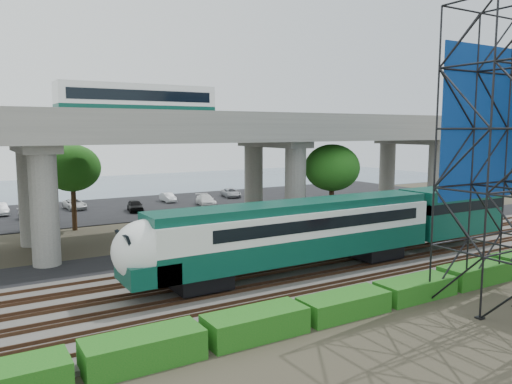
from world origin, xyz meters
TOP-DOWN VIEW (x-y plane):
  - ground at (0.00, 0.00)m, footprint 140.00×140.00m
  - ballast_bed at (0.00, 2.00)m, footprint 90.00×12.00m
  - service_road at (0.00, 10.50)m, footprint 90.00×5.00m
  - parking_lot at (0.00, 34.00)m, footprint 90.00×18.00m
  - harbor_water at (0.00, 56.00)m, footprint 140.00×40.00m
  - rail_tracks at (0.00, 2.00)m, footprint 90.00×9.52m
  - commuter_train at (4.93, 2.00)m, footprint 29.30×3.06m
  - overpass at (-0.18, 16.00)m, footprint 80.00×12.00m
  - hedge_strip at (1.01, -4.30)m, footprint 34.60×1.80m
  - trees at (-4.67, 16.17)m, footprint 40.94×16.94m
  - parked_cars at (0.80, 33.50)m, footprint 34.79×9.43m

SIDE VIEW (x-z plane):
  - ground at x=0.00m, z-range 0.00..0.00m
  - harbor_water at x=0.00m, z-range 0.00..0.03m
  - service_road at x=0.00m, z-range 0.00..0.08m
  - parking_lot at x=0.00m, z-range 0.00..0.08m
  - ballast_bed at x=0.00m, z-range 0.00..0.20m
  - rail_tracks at x=0.00m, z-range 0.20..0.36m
  - hedge_strip at x=1.01m, z-range -0.04..1.16m
  - parked_cars at x=0.80m, z-range 0.03..1.30m
  - commuter_train at x=4.93m, z-range 0.73..5.03m
  - trees at x=-4.67m, z-range 1.73..9.42m
  - overpass at x=-0.18m, z-range 2.01..14.41m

